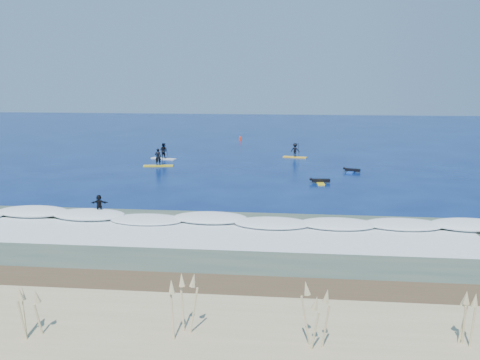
# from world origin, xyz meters

# --- Properties ---
(ground) EXTENTS (160.00, 160.00, 0.00)m
(ground) POSITION_xyz_m (0.00, 0.00, 0.00)
(ground) COLOR #031348
(ground) RESTS_ON ground
(wet_sand_strip) EXTENTS (90.00, 5.00, 0.08)m
(wet_sand_strip) POSITION_xyz_m (0.00, -21.50, 0.00)
(wet_sand_strip) COLOR #4B3823
(wet_sand_strip) RESTS_ON ground
(shallow_water) EXTENTS (90.00, 13.00, 0.01)m
(shallow_water) POSITION_xyz_m (0.00, -14.00, 0.01)
(shallow_water) COLOR #354839
(shallow_water) RESTS_ON ground
(breaking_wave) EXTENTS (40.00, 6.00, 0.30)m
(breaking_wave) POSITION_xyz_m (0.00, -10.00, 0.00)
(breaking_wave) COLOR white
(breaking_wave) RESTS_ON ground
(whitewater) EXTENTS (34.00, 5.00, 0.02)m
(whitewater) POSITION_xyz_m (0.00, -13.00, 0.00)
(whitewater) COLOR silver
(whitewater) RESTS_ON ground
(dune_grass) EXTENTS (40.00, 4.00, 1.70)m
(dune_grass) POSITION_xyz_m (0.00, -27.00, 1.85)
(dune_grass) COLOR #D0BA80
(dune_grass) RESTS_ON dune
(sup_paddler_left) EXTENTS (3.06, 1.22, 2.09)m
(sup_paddler_left) POSITION_xyz_m (-7.53, 9.79, 0.65)
(sup_paddler_left) COLOR gold
(sup_paddler_left) RESTS_ON ground
(sup_paddler_center) EXTENTS (2.98, 1.59, 2.03)m
(sup_paddler_center) POSITION_xyz_m (-8.12, 14.30, 0.76)
(sup_paddler_center) COLOR silver
(sup_paddler_center) RESTS_ON ground
(sup_paddler_right) EXTENTS (2.72, 1.25, 1.85)m
(sup_paddler_right) POSITION_xyz_m (6.22, 16.94, 0.72)
(sup_paddler_right) COLOR yellow
(sup_paddler_right) RESTS_ON ground
(prone_paddler_near) EXTENTS (1.77, 2.27, 0.47)m
(prone_paddler_near) POSITION_xyz_m (8.43, 3.05, 0.16)
(prone_paddler_near) COLOR yellow
(prone_paddler_near) RESTS_ON ground
(prone_paddler_far) EXTENTS (1.63, 2.14, 0.43)m
(prone_paddler_far) POSITION_xyz_m (11.65, 8.58, 0.15)
(prone_paddler_far) COLOR #1848B5
(prone_paddler_far) RESTS_ON ground
(wave_surfer) EXTENTS (1.84, 0.69, 1.30)m
(wave_surfer) POSITION_xyz_m (-6.44, -9.47, 0.75)
(wave_surfer) COLOR white
(wave_surfer) RESTS_ON breaking_wave
(marker_buoy) EXTENTS (0.31, 0.31, 0.74)m
(marker_buoy) POSITION_xyz_m (-1.49, 31.23, 0.32)
(marker_buoy) COLOR #FE3116
(marker_buoy) RESTS_ON ground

